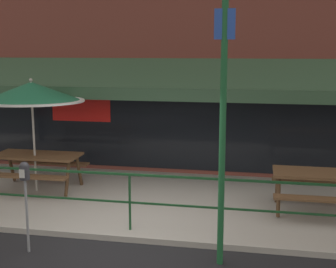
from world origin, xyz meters
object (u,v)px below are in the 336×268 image
Objects in this scene: picnic_table_left at (37,162)px; street_sign_pole at (223,98)px; parking_meter_near at (25,180)px; patio_umbrella_left at (31,93)px; picnic_table_centre at (324,181)px.

picnic_table_left is 5.13m from street_sign_pole.
parking_meter_near is at bearing -66.67° from picnic_table_left.
parking_meter_near is (1.19, -2.64, -1.03)m from patio_umbrella_left.
picnic_table_centre is at bearing -3.70° from picnic_table_left.
parking_meter_near reaches higher than picnic_table_centre.
patio_umbrella_left is at bearing 177.33° from picnic_table_centre.
picnic_table_left is 5.79m from picnic_table_centre.
parking_meter_near is 3.18m from street_sign_pole.
picnic_table_centre is at bearing 52.70° from street_sign_pole.
picnic_table_left and picnic_table_centre have the same top height.
street_sign_pole is at bearing -127.30° from picnic_table_centre.
street_sign_pole is at bearing -31.17° from patio_umbrella_left.
picnic_table_left is 1.48m from patio_umbrella_left.
parking_meter_near is 0.30× the size of street_sign_pole.
patio_umbrella_left is (-5.78, 0.27, 1.47)m from picnic_table_centre.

